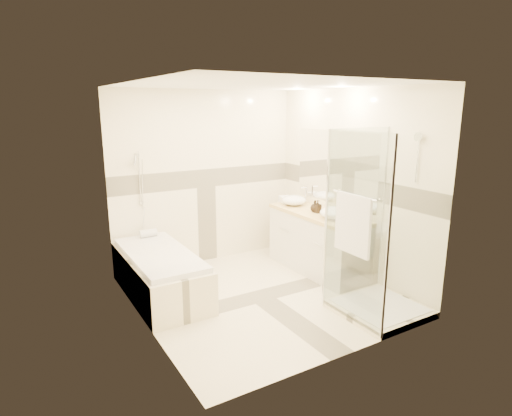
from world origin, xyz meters
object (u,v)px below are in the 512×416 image
shower_enclosure (369,270)px  vessel_sink_far (335,213)px  bathtub (160,272)px  amenity_bottle_a (318,207)px  vessel_sink_near (294,200)px  vanity (317,242)px  amenity_bottle_b (315,206)px

shower_enclosure → vessel_sink_far: (0.27, 0.91, 0.42)m
bathtub → shower_enclosure: (1.86, -1.62, 0.20)m
shower_enclosure → amenity_bottle_a: (0.27, 1.26, 0.43)m
bathtub → shower_enclosure: bearing=-41.1°
shower_enclosure → vessel_sink_near: shower_enclosure is taller
vessel_sink_near → amenity_bottle_a: 0.55m
vanity → vessel_sink_near: 0.74m
bathtub → amenity_bottle_b: amenity_bottle_b is taller
bathtub → vessel_sink_near: bearing=5.3°
bathtub → amenity_bottle_b: 2.24m
vessel_sink_near → amenity_bottle_a: amenity_bottle_a is taller
vessel_sink_near → amenity_bottle_b: (0.00, -0.50, 0.01)m
bathtub → amenity_bottle_a: (2.13, -0.36, 0.63)m
vessel_sink_far → vessel_sink_near: bearing=90.0°
bathtub → shower_enclosure: size_ratio=0.83×
vessel_sink_near → vessel_sink_far: bearing=-90.0°
vanity → amenity_bottle_b: (-0.02, 0.05, 0.51)m
bathtub → amenity_bottle_a: size_ratio=9.75×
vanity → vessel_sink_near: size_ratio=4.50×
bathtub → vanity: size_ratio=1.05×
bathtub → vessel_sink_near: 2.23m
vessel_sink_near → amenity_bottle_b: bearing=-90.0°
vessel_sink_near → vessel_sink_far: vessel_sink_far is taller
bathtub → vessel_sink_far: bearing=-18.4°
vessel_sink_far → amenity_bottle_b: amenity_bottle_b is taller
vessel_sink_near → amenity_bottle_b: size_ratio=2.22×
vessel_sink_far → amenity_bottle_a: 0.35m
vanity → amenity_bottle_b: amenity_bottle_b is taller
vessel_sink_far → bathtub: bearing=161.6°
bathtub → shower_enclosure: shower_enclosure is taller
amenity_bottle_b → vessel_sink_far: bearing=-90.0°
shower_enclosure → amenity_bottle_a: bearing=77.8°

